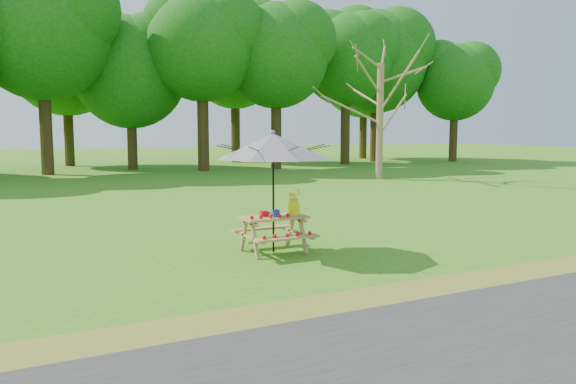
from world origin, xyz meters
name	(u,v)px	position (x,y,z in m)	size (l,w,h in m)	color
ground	(250,262)	(0.00, 0.00, 0.00)	(120.00, 120.00, 0.00)	#407315
road	(464,376)	(0.00, -5.00, 0.01)	(120.00, 4.00, 0.01)	#2A292C
drygrass_strip	(337,308)	(0.00, -2.80, 0.00)	(120.00, 1.20, 0.01)	olive
treeline	(76,14)	(0.00, 22.00, 8.00)	(60.00, 12.00, 16.00)	#105B0F
bare_tree	(382,14)	(11.50, 12.05, 7.25)	(6.93, 6.93, 11.94)	#927050
picnic_table	(273,235)	(0.69, 0.50, 0.33)	(1.20, 1.32, 0.67)	#A9894C
patio_umbrella	(273,146)	(0.69, 0.50, 1.95)	(2.23, 2.23, 2.25)	black
produce_bins	(270,213)	(0.63, 0.52, 0.72)	(0.30, 0.44, 0.13)	red
tomatoes_row	(270,216)	(0.54, 0.32, 0.71)	(0.77, 0.13, 0.07)	red
flower_bucket	(294,201)	(1.14, 0.55, 0.92)	(0.36, 0.34, 0.47)	#FFFE0D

